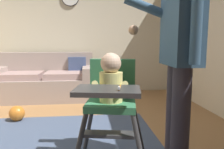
{
  "coord_description": "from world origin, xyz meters",
  "views": [
    {
      "loc": [
        0.31,
        -2.2,
        1.03
      ],
      "look_at": [
        0.49,
        -0.6,
        0.8
      ],
      "focal_mm": 35.23,
      "sensor_mm": 36.0,
      "label": 1
    }
  ],
  "objects": [
    {
      "name": "ground",
      "position": [
        0.0,
        0.0,
        -0.05
      ],
      "size": [
        5.93,
        6.58,
        0.1
      ],
      "primitive_type": "cube",
      "color": "#A47345"
    },
    {
      "name": "toy_ball_second",
      "position": [
        -0.64,
        0.77,
        0.1
      ],
      "size": [
        0.2,
        0.2,
        0.2
      ],
      "primitive_type": "sphere",
      "color": "orange",
      "rests_on": "ground"
    },
    {
      "name": "couch",
      "position": [
        -0.49,
        2.0,
        0.33
      ],
      "size": [
        1.82,
        0.86,
        0.86
      ],
      "rotation": [
        0.0,
        0.0,
        -1.57
      ],
      "color": "gray",
      "rests_on": "ground"
    },
    {
      "name": "adult_standing",
      "position": [
        0.99,
        -0.62,
        0.92
      ],
      "size": [
        0.51,
        0.51,
        1.62
      ],
      "rotation": [
        0.0,
        0.0,
        3.11
      ],
      "color": "#36313C",
      "rests_on": "ground"
    },
    {
      "name": "wall_far",
      "position": [
        0.0,
        2.52,
        1.31
      ],
      "size": [
        5.13,
        0.06,
        2.63
      ],
      "primitive_type": "cube",
      "color": "beige",
      "rests_on": "ground"
    },
    {
      "name": "high_chair",
      "position": [
        0.48,
        -0.61,
        0.67
      ],
      "size": [
        0.7,
        0.8,
        0.97
      ],
      "rotation": [
        0.0,
        0.0,
        -1.76
      ],
      "color": "#343435",
      "rests_on": "ground"
    }
  ]
}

